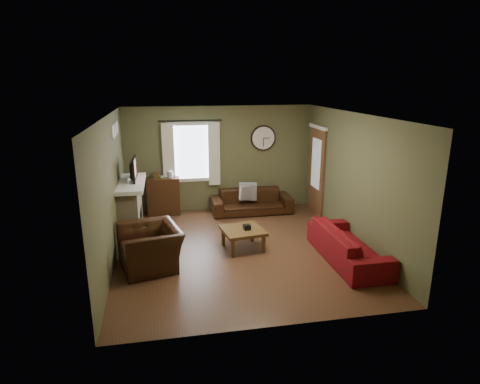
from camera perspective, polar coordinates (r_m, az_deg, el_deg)
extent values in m
cube|color=#50321F|center=(7.93, -0.17, -8.13)|extent=(4.60, 5.20, 0.00)
cube|color=white|center=(7.28, -0.19, 10.93)|extent=(4.60, 5.20, 0.00)
cube|color=brown|center=(7.45, -17.85, 0.10)|extent=(0.00, 5.20, 2.60)
cube|color=brown|center=(8.23, 15.78, 1.71)|extent=(0.00, 5.20, 2.60)
cube|color=brown|center=(10.01, -2.92, 4.71)|extent=(4.60, 0.00, 2.60)
cube|color=brown|center=(5.09, 5.21, -6.35)|extent=(4.60, 0.00, 2.60)
cube|color=tan|center=(8.73, -15.29, -2.58)|extent=(0.40, 1.40, 1.10)
cube|color=black|center=(8.80, -13.94, -4.06)|extent=(0.04, 0.60, 0.55)
cube|color=white|center=(8.57, -15.37, 1.18)|extent=(0.58, 1.60, 0.08)
imported|color=black|center=(8.67, -15.27, 2.80)|extent=(0.08, 0.60, 0.35)
cube|color=#994C3F|center=(8.65, -14.77, 3.19)|extent=(0.02, 0.62, 0.36)
cylinder|color=white|center=(8.05, -17.63, 8.15)|extent=(0.28, 0.28, 0.03)
cylinder|color=white|center=(8.39, -17.37, 8.46)|extent=(0.28, 0.28, 0.03)
cylinder|color=white|center=(8.74, -17.12, 8.74)|extent=(0.28, 0.28, 0.03)
cylinder|color=black|center=(9.68, -7.07, 10.04)|extent=(0.03, 0.03, 1.50)
cube|color=silver|center=(9.77, -10.14, 5.11)|extent=(0.28, 0.04, 1.55)
cube|color=silver|center=(9.84, -3.70, 5.40)|extent=(0.28, 0.04, 1.55)
cube|color=brown|center=(9.91, 10.84, 2.87)|extent=(0.05, 0.90, 2.10)
imported|color=#533B1B|center=(9.91, -11.34, 2.32)|extent=(0.23, 0.28, 0.02)
imported|color=black|center=(9.95, 1.65, -1.34)|extent=(1.98, 0.78, 0.58)
cube|color=gray|center=(9.85, 1.14, 0.07)|extent=(0.45, 0.23, 0.44)
cube|color=gray|center=(9.78, 0.94, -0.04)|extent=(0.37, 0.21, 0.35)
imported|color=maroon|center=(7.63, 15.11, -7.23)|extent=(0.81, 2.08, 0.61)
imported|color=black|center=(7.28, -12.64, -7.66)|extent=(1.23, 1.33, 0.73)
cube|color=black|center=(7.78, 0.98, -5.43)|extent=(0.15, 0.15, 0.10)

